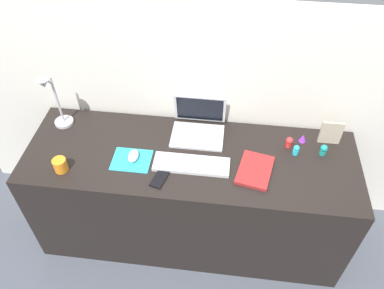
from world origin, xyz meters
The scene contains 16 objects.
ground_plane centered at (0.00, 0.00, 0.00)m, with size 6.00×6.00×0.00m, color #474C56.
back_wall centered at (0.00, 0.35, 0.74)m, with size 3.06×0.05×1.48m, color silver.
desk centered at (0.00, 0.00, 0.37)m, with size 1.86×0.61×0.74m, color black.
laptop centered at (0.02, 0.21, 0.79)m, with size 0.30×0.25×0.21m.
keyboard centered at (0.01, -0.07, 0.75)m, with size 0.41×0.13×0.02m, color silver.
mousepad centered at (-0.32, -0.07, 0.74)m, with size 0.21×0.17×0.00m, color #28B7CC.
mouse centered at (-0.31, -0.06, 0.76)m, with size 0.06×0.10×0.03m, color silver.
cell_phone centered at (-0.14, -0.18, 0.74)m, with size 0.06×0.13×0.01m, color black.
desk_lamp centered at (-0.79, 0.14, 0.92)m, with size 0.11×0.16×0.38m.
notebook_pad centered at (0.35, -0.07, 0.75)m, with size 0.17×0.24×0.02m, color maroon.
picture_frame centered at (0.77, 0.20, 0.81)m, with size 0.12×0.02×0.15m, color #B2A58C.
coffee_mug centered at (-0.67, -0.18, 0.78)m, with size 0.07×0.07×0.08m, color orange.
toy_figurine_purple centered at (0.62, 0.19, 0.76)m, with size 0.04×0.04×0.05m, color purple.
toy_figurine_cyan centered at (0.58, 0.09, 0.77)m, with size 0.03×0.03×0.06m.
toy_figurine_red centered at (0.54, 0.14, 0.78)m, with size 0.04×0.04×0.07m.
toy_figurine_teal centered at (0.73, 0.10, 0.77)m, with size 0.04×0.04×0.07m.
Camera 1 is at (0.18, -1.43, 2.29)m, focal length 35.78 mm.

